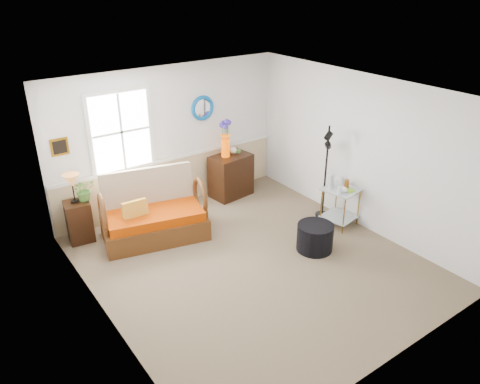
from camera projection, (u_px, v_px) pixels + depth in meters
floor at (252, 262)px, 7.15m from camera, size 4.50×5.00×0.01m
ceiling at (254, 94)px, 6.03m from camera, size 4.50×5.00×0.01m
walls at (253, 185)px, 6.59m from camera, size 4.51×5.01×2.60m
wainscot at (173, 182)px, 8.77m from camera, size 4.46×0.02×0.90m
chair_rail at (172, 158)px, 8.56m from camera, size 4.46×0.04×0.06m
window at (121, 132)px, 7.80m from camera, size 1.14×0.06×1.44m
picture at (59, 147)px, 7.29m from camera, size 0.28×0.03×0.28m
mirror at (202, 108)px, 8.58m from camera, size 0.47×0.07×0.47m
loveseat at (153, 208)px, 7.61m from camera, size 1.83×1.30×1.08m
throw_pillow at (136, 213)px, 7.42m from camera, size 0.41×0.11×0.40m
lamp_stand at (79, 221)px, 7.61m from camera, size 0.44×0.44×0.68m
table_lamp at (73, 188)px, 7.38m from camera, size 0.35×0.35×0.49m
potted_plant at (84, 192)px, 7.49m from camera, size 0.37×0.40×0.29m
cabinet at (231, 176)px, 9.11m from camera, size 0.83×0.59×0.83m
flower_vase at (225, 139)px, 8.74m from camera, size 0.26×0.26×0.71m
side_table at (340, 207)px, 8.08m from camera, size 0.63×0.63×0.69m
tabletop_items at (340, 182)px, 7.87m from camera, size 0.49×0.49×0.26m
floor_lamp at (326, 172)px, 8.16m from camera, size 0.28×0.28×1.69m
ottoman at (315, 237)px, 7.39m from camera, size 0.73×0.73×0.44m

